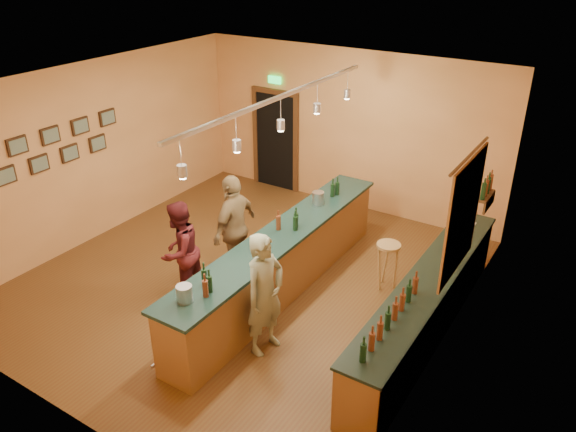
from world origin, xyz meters
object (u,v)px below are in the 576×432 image
Objects in this scene: bartender at (265,294)px; back_counter at (426,306)px; customer_a at (180,251)px; bar_stool at (388,252)px; tasting_bar at (281,259)px; customer_b at (235,227)px.

back_counter is at bearing -41.38° from bartender.
bar_stool is (2.59, 1.92, -0.16)m from customer_a.
customer_a is 3.23m from bar_stool.
back_counter is at bearing 4.57° from tasting_bar.
tasting_bar is at bearing 32.83° from bartender.
tasting_bar is at bearing 86.78° from customer_b.
back_counter is 2.85× the size of customer_a.
customer_b reaches higher than bar_stool.
tasting_bar reaches higher than bar_stool.
bartender is at bearing -140.31° from back_counter.
customer_b is (-1.44, 1.25, 0.03)m from bartender.
bar_stool is at bearing 120.02° from customer_a.
back_counter is at bearing -41.82° from bar_stool.
bar_stool is (2.22, 1.01, -0.26)m from customer_b.
bar_stool is (-0.94, 0.84, 0.16)m from back_counter.
bartender reaches higher than customer_a.
bartender is (0.55, -1.24, 0.27)m from tasting_bar.
customer_a is 2.03× the size of bar_stool.
bartender is 2.23× the size of bar_stool.
back_counter is 2.26m from bartender.
customer_b is (-3.16, -0.18, 0.41)m from back_counter.
tasting_bar is 6.50× the size of bar_stool.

